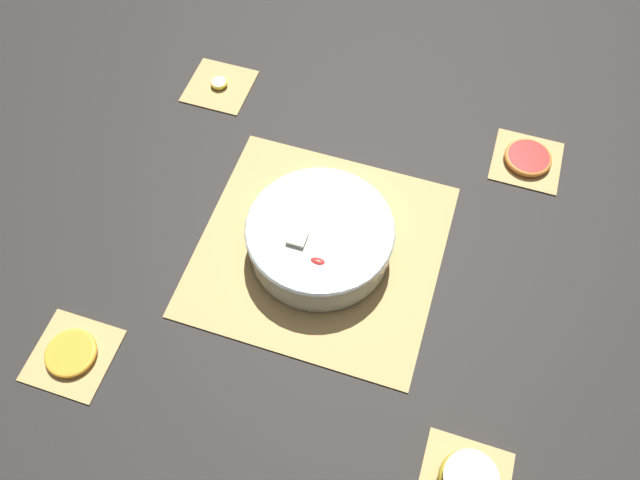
{
  "coord_description": "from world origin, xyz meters",
  "views": [
    {
      "loc": [
        0.16,
        -0.5,
        0.94
      ],
      "look_at": [
        0.0,
        0.0,
        0.03
      ],
      "focal_mm": 35.0,
      "sensor_mm": 36.0,
      "label": 1
    }
  ],
  "objects_px": {
    "orange_slice_whole": "(71,353)",
    "banana_coin_single": "(219,83)",
    "grapefruit_slice": "(528,158)",
    "fruit_salad_bowl": "(320,236)"
  },
  "relations": [
    {
      "from": "fruit_salad_bowl",
      "to": "grapefruit_slice",
      "type": "xyz_separation_m",
      "value": [
        0.31,
        0.3,
        -0.03
      ]
    },
    {
      "from": "banana_coin_single",
      "to": "grapefruit_slice",
      "type": "relative_size",
      "value": 0.39
    },
    {
      "from": "fruit_salad_bowl",
      "to": "orange_slice_whole",
      "type": "bearing_deg",
      "value": -135.97
    },
    {
      "from": "banana_coin_single",
      "to": "grapefruit_slice",
      "type": "height_order",
      "value": "grapefruit_slice"
    },
    {
      "from": "orange_slice_whole",
      "to": "grapefruit_slice",
      "type": "relative_size",
      "value": 0.92
    },
    {
      "from": "banana_coin_single",
      "to": "grapefruit_slice",
      "type": "bearing_deg",
      "value": 0.0
    },
    {
      "from": "orange_slice_whole",
      "to": "grapefruit_slice",
      "type": "xyz_separation_m",
      "value": [
        0.63,
        0.6,
        0.0
      ]
    },
    {
      "from": "orange_slice_whole",
      "to": "banana_coin_single",
      "type": "distance_m",
      "value": 0.6
    },
    {
      "from": "fruit_salad_bowl",
      "to": "grapefruit_slice",
      "type": "height_order",
      "value": "fruit_salad_bowl"
    },
    {
      "from": "orange_slice_whole",
      "to": "banana_coin_single",
      "type": "xyz_separation_m",
      "value": [
        0.0,
        0.6,
        -0.0
      ]
    }
  ]
}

